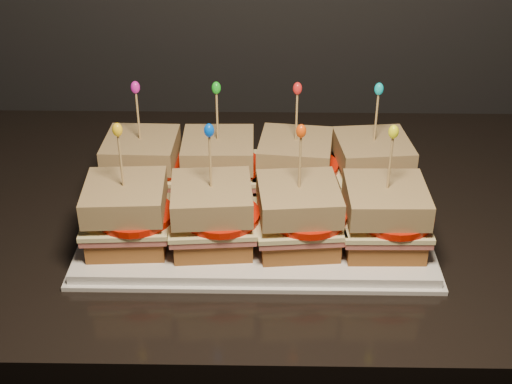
{
  "coord_description": "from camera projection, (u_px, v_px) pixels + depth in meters",
  "views": [
    {
      "loc": [
        0.92,
        0.82,
        1.42
      ],
      "look_at": [
        0.91,
        1.62,
        0.94
      ],
      "focal_mm": 50.0,
      "sensor_mm": 36.0,
      "label": 1
    }
  ],
  "objects": [
    {
      "name": "sandwich_7_pick",
      "position": [
        390.0,
        166.0,
        0.84
      ],
      "size": [
        0.0,
        0.0,
        0.09
      ],
      "primitive_type": "cylinder",
      "color": "tan",
      "rests_on": "sandwich_7_bread_top"
    },
    {
      "name": "sandwich_4_ham",
      "position": [
        127.0,
        222.0,
        0.89
      ],
      "size": [
        0.11,
        0.11,
        0.01
      ],
      "primitive_type": "cube",
      "rotation": [
        0.0,
        0.0,
        0.06
      ],
      "color": "#B44F4E",
      "rests_on": "sandwich_4_bread_bot"
    },
    {
      "name": "sandwich_6_pick",
      "position": [
        300.0,
        165.0,
        0.84
      ],
      "size": [
        0.0,
        0.0,
        0.09
      ],
      "primitive_type": "cylinder",
      "color": "tan",
      "rests_on": "sandwich_6_bread_top"
    },
    {
      "name": "sandwich_2_cheese",
      "position": [
        295.0,
        169.0,
        0.99
      ],
      "size": [
        0.12,
        0.11,
        0.01
      ],
      "primitive_type": "cube",
      "rotation": [
        0.0,
        0.0,
        -0.12
      ],
      "color": "beige",
      "rests_on": "sandwich_2_ham"
    },
    {
      "name": "sandwich_7_bread_bot",
      "position": [
        382.0,
        235.0,
        0.89
      ],
      "size": [
        0.1,
        0.1,
        0.03
      ],
      "primitive_type": "cube",
      "rotation": [
        0.0,
        0.0,
        0.02
      ],
      "color": "#5E2F12",
      "rests_on": "platter"
    },
    {
      "name": "sandwich_2_bread_bot",
      "position": [
        294.0,
        184.0,
        1.01
      ],
      "size": [
        0.11,
        0.11,
        0.03
      ],
      "primitive_type": "cube",
      "rotation": [
        0.0,
        0.0,
        -0.12
      ],
      "color": "#5E2F12",
      "rests_on": "platter"
    },
    {
      "name": "sandwich_1_pick",
      "position": [
        217.0,
        119.0,
        0.96
      ],
      "size": [
        0.0,
        0.0,
        0.09
      ],
      "primitive_type": "cylinder",
      "color": "tan",
      "rests_on": "sandwich_1_bread_top"
    },
    {
      "name": "platter",
      "position": [
        256.0,
        221.0,
        0.96
      ],
      "size": [
        0.45,
        0.28,
        0.02
      ],
      "primitive_type": "cube",
      "color": "white",
      "rests_on": "granite_slab"
    },
    {
      "name": "sandwich_2_ham",
      "position": [
        295.0,
        173.0,
        1.0
      ],
      "size": [
        0.12,
        0.11,
        0.01
      ],
      "primitive_type": "cube",
      "rotation": [
        0.0,
        0.0,
        -0.12
      ],
      "color": "#B44F4E",
      "rests_on": "sandwich_2_bread_bot"
    },
    {
      "name": "sandwich_5_bread_bot",
      "position": [
        213.0,
        234.0,
        0.9
      ],
      "size": [
        0.1,
        0.1,
        0.03
      ],
      "primitive_type": "cube",
      "rotation": [
        0.0,
        0.0,
        0.09
      ],
      "color": "#5E2F12",
      "rests_on": "platter"
    },
    {
      "name": "sandwich_1_ham",
      "position": [
        219.0,
        172.0,
        1.0
      ],
      "size": [
        0.11,
        0.1,
        0.01
      ],
      "primitive_type": "cube",
      "rotation": [
        0.0,
        0.0,
        0.02
      ],
      "color": "#B44F4E",
      "rests_on": "sandwich_1_bread_bot"
    },
    {
      "name": "sandwich_3_bread_bot",
      "position": [
        370.0,
        184.0,
        1.0
      ],
      "size": [
        0.1,
        0.1,
        0.03
      ],
      "primitive_type": "cube",
      "rotation": [
        0.0,
        0.0,
        0.11
      ],
      "color": "#5E2F12",
      "rests_on": "platter"
    },
    {
      "name": "sandwich_4_frill",
      "position": [
        117.0,
        130.0,
        0.82
      ],
      "size": [
        0.01,
        0.01,
        0.02
      ],
      "primitive_type": "ellipsoid",
      "color": "yellow",
      "rests_on": "sandwich_4_pick"
    },
    {
      "name": "sandwich_0_bread_top",
      "position": [
        141.0,
        149.0,
        0.98
      ],
      "size": [
        0.1,
        0.1,
        0.03
      ],
      "primitive_type": "cube",
      "rotation": [
        0.0,
        0.0,
        -0.02
      ],
      "color": "brown",
      "rests_on": "sandwich_0_tomato"
    },
    {
      "name": "sandwich_3_bread_top",
      "position": [
        373.0,
        151.0,
        0.98
      ],
      "size": [
        0.11,
        0.11,
        0.03
      ],
      "primitive_type": "cube",
      "rotation": [
        0.0,
        0.0,
        0.11
      ],
      "color": "brown",
      "rests_on": "sandwich_3_tomato"
    },
    {
      "name": "sandwich_5_tomato",
      "position": [
        222.0,
        215.0,
        0.88
      ],
      "size": [
        0.1,
        0.1,
        0.01
      ],
      "primitive_type": "cylinder",
      "color": "red",
      "rests_on": "sandwich_5_cheese"
    },
    {
      "name": "sandwich_4_cheese",
      "position": [
        127.0,
        217.0,
        0.89
      ],
      "size": [
        0.11,
        0.11,
        0.01
      ],
      "primitive_type": "cube",
      "rotation": [
        0.0,
        0.0,
        0.06
      ],
      "color": "beige",
      "rests_on": "sandwich_4_ham"
    },
    {
      "name": "sandwich_5_bread_top",
      "position": [
        212.0,
        198.0,
        0.87
      ],
      "size": [
        0.1,
        0.1,
        0.03
      ],
      "primitive_type": "cube",
      "rotation": [
        0.0,
        0.0,
        0.09
      ],
      "color": "brown",
      "rests_on": "sandwich_5_tomato"
    },
    {
      "name": "sandwich_0_bread_bot",
      "position": [
        144.0,
        182.0,
        1.01
      ],
      "size": [
        0.1,
        0.1,
        0.03
      ],
      "primitive_type": "cube",
      "rotation": [
        0.0,
        0.0,
        -0.02
      ],
      "color": "#5E2F12",
      "rests_on": "platter"
    },
    {
      "name": "sandwich_4_pick",
      "position": [
        121.0,
        164.0,
        0.85
      ],
      "size": [
        0.0,
        0.0,
        0.09
      ],
      "primitive_type": "cylinder",
      "color": "tan",
      "rests_on": "sandwich_4_bread_top"
    },
    {
      "name": "sandwich_2_tomato",
      "position": [
        304.0,
        166.0,
        0.98
      ],
      "size": [
        0.1,
        0.1,
        0.01
      ],
      "primitive_type": "cylinder",
      "color": "red",
      "rests_on": "sandwich_2_cheese"
    },
    {
      "name": "sandwich_7_ham",
      "position": [
        383.0,
        224.0,
        0.88
      ],
      "size": [
        0.11,
        0.1,
        0.01
      ],
      "primitive_type": "cube",
      "rotation": [
        0.0,
        0.0,
        0.02
      ],
      "color": "#B44F4E",
      "rests_on": "sandwich_7_bread_bot"
    },
    {
      "name": "sandwich_5_frill",
      "position": [
        209.0,
        130.0,
        0.82
      ],
      "size": [
        0.01,
        0.01,
        0.02
      ],
      "primitive_type": "ellipsoid",
      "color": "blue",
      "rests_on": "sandwich_5_pick"
    },
    {
      "name": "granite_slab",
      "position": [
        68.0,
        212.0,
        1.03
      ],
      "size": [
        2.19,
        0.65,
        0.04
      ],
      "primitive_type": "cube",
      "color": "black",
      "rests_on": "cabinet"
    },
    {
      "name": "sandwich_6_bread_bot",
      "position": [
        297.0,
        235.0,
        0.9
      ],
      "size": [
        0.1,
        0.1,
        0.03
      ],
      "primitive_type": "cube",
      "rotation": [
        0.0,
        0.0,
        0.1
      ],
      "color": "#5E2F12",
      "rests_on": "platter"
    },
    {
      "name": "sandwich_3_frill",
      "position": [
        379.0,
        89.0,
        0.93
      ],
      "size": [
        0.01,
        0.01,
        0.02
      ],
      "primitive_type": "ellipsoid",
      "color": "#0ABDC5",
      "rests_on": "sandwich_3_pick"
    },
    {
      "name": "sandwich_1_cheese",
      "position": [
        219.0,
        168.0,
        0.99
      ],
      "size": [
        0.11,
        0.1,
        0.01
      ],
      "primitive_type": "cube",
      "rotation": [
        0.0,
        0.0,
        0.02
      ],
      "color": "beige",
      "rests_on": "sandwich_1_ham"
    },
    {
      "name": "sandwich_2_frill",
      "position": [
        297.0,
        88.0,
        0.93
      ],
      "size": [
        0.01,
        0.01,
        0.02
      ],
      "primitive_type": "ellipsoid",
      "color": "red",
      "rests_on": "sandwich_2_pick"
    },
    {
      "name": "sandwich_6_frill",
      "position": [
        301.0,
        131.0,
        0.82
      ],
      "size": [
        0.01,
        0.01,
        0.02
      ],
      "primitive_type": "ellipsoid",
      "color": "#F2490A",
      "rests_on": "sandwich_6_pick"
    },
    {
      "name": "sandwich_0_tomato",
      "position": [
        150.0,
        165.0,
        0.99
      ],
      "size": [
        0.1,
        0.1,
        0.01
      ],
      "primitive_type": "cylinder",
      "color": "red",
      "rests_on": "sandwich_0_cheese"
    },
    {
      "name": "sandwich_6_bread_top",
      "position": [
        299.0,
        199.0,
        0.87
      ],
      "size": [
        0.11,
        0.11,
        0.03
      ],
      "primitive_type": "cube",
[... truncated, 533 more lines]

